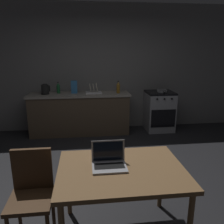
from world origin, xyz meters
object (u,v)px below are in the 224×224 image
(dining_table, at_px, (121,175))
(laptop, at_px, (109,162))
(chair, at_px, (32,190))
(dish_rack, at_px, (94,91))
(stove_oven, at_px, (159,111))
(bottle, at_px, (118,87))
(bottle_b, at_px, (58,88))
(frying_pan, at_px, (162,91))
(cereal_box, at_px, (74,87))
(electric_kettle, at_px, (45,89))

(dining_table, xyz_separation_m, laptop, (-0.11, 0.05, 0.12))
(chair, bearing_deg, dish_rack, 89.29)
(stove_oven, relative_size, dining_table, 0.76)
(chair, xyz_separation_m, laptop, (0.74, -0.05, 0.28))
(chair, distance_m, bottle, 3.19)
(laptop, distance_m, bottle_b, 3.17)
(frying_pan, height_order, bottle_b, bottle_b)
(dining_table, xyz_separation_m, cereal_box, (-0.54, 3.05, 0.35))
(bottle, relative_size, cereal_box, 0.96)
(chair, height_order, bottle, bottle)
(laptop, xyz_separation_m, bottle, (0.51, 2.94, 0.22))
(stove_oven, height_order, bottle, bottle)
(stove_oven, bearing_deg, laptop, -116.18)
(chair, height_order, cereal_box, cereal_box)
(stove_oven, relative_size, chair, 0.99)
(laptop, bearing_deg, chair, 170.28)
(chair, bearing_deg, bottle_b, 103.68)
(chair, xyz_separation_m, cereal_box, (0.31, 2.96, 0.51))
(laptop, relative_size, frying_pan, 0.79)
(stove_oven, relative_size, bottle_b, 3.65)
(dining_table, bearing_deg, cereal_box, 100.00)
(electric_kettle, relative_size, cereal_box, 0.79)
(dining_table, distance_m, bottle, 3.03)
(frying_pan, bearing_deg, laptop, -116.95)
(electric_kettle, height_order, frying_pan, electric_kettle)
(laptop, distance_m, dish_rack, 2.99)
(stove_oven, relative_size, electric_kettle, 4.11)
(laptop, bearing_deg, frying_pan, 57.30)
(laptop, height_order, dish_rack, dish_rack)
(stove_oven, relative_size, dish_rack, 2.61)
(bottle, distance_m, cereal_box, 0.94)
(frying_pan, xyz_separation_m, dish_rack, (-1.52, 0.03, 0.02))
(frying_pan, bearing_deg, dish_rack, 178.89)
(dining_table, bearing_deg, bottle, 82.31)
(chair, height_order, bottle_b, bottle_b)
(chair, bearing_deg, electric_kettle, 108.83)
(cereal_box, relative_size, dish_rack, 0.81)
(electric_kettle, xyz_separation_m, dish_rack, (1.02, -0.00, -0.06))
(dining_table, relative_size, bottle_b, 4.83)
(cereal_box, height_order, dish_rack, cereal_box)
(laptop, height_order, bottle_b, bottle_b)
(stove_oven, xyz_separation_m, bottle_b, (-2.24, 0.08, 0.56))
(dish_rack, distance_m, bottle_b, 0.76)
(electric_kettle, relative_size, frying_pan, 0.54)
(laptop, height_order, cereal_box, cereal_box)
(cereal_box, bearing_deg, dining_table, -80.00)
(dining_table, xyz_separation_m, bottle_b, (-0.88, 3.11, 0.33))
(dish_rack, bearing_deg, chair, -103.85)
(bottle, height_order, cereal_box, cereal_box)
(frying_pan, bearing_deg, chair, -127.66)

